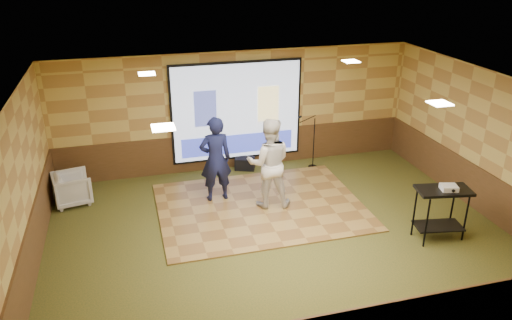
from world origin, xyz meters
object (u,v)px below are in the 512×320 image
object	(u,v)px
dance_floor	(261,206)
player_right	(269,163)
projector_screen	(237,113)
player_left	(215,159)
projector	(449,188)
duffel_bag	(245,163)
av_table	(442,203)
mic_stand	(311,150)
banquet_chair	(72,188)

from	to	relation	value
dance_floor	player_right	bearing A→B (deg)	5.18
projector_screen	player_left	world-z (taller)	projector_screen
player_left	projector	xyz separation A→B (m)	(3.93, -2.77, 0.12)
projector_screen	dance_floor	xyz separation A→B (m)	(-0.03, -2.27, -1.46)
projector_screen	duffel_bag	size ratio (longest dim) A/B	6.72
player_right	av_table	world-z (taller)	player_right
player_left	mic_stand	bearing A→B (deg)	-159.92
player_left	mic_stand	size ratio (longest dim) A/B	1.35
player_left	player_right	bearing A→B (deg)	148.19
player_left	banquet_chair	distance (m)	3.25
dance_floor	player_left	size ratio (longest dim) A/B	2.28
player_left	duffel_bag	world-z (taller)	player_left
projector	projector_screen	bearing A→B (deg)	138.73
av_table	banquet_chair	xyz separation A→B (m)	(-6.98, 3.42, -0.41)
av_table	mic_stand	xyz separation A→B (m)	(-1.16, 3.86, -0.28)
player_right	duffel_bag	distance (m)	2.25
projector_screen	duffel_bag	xyz separation A→B (m)	(0.14, -0.19, -1.32)
player_left	av_table	size ratio (longest dim) A/B	1.82
player_right	mic_stand	size ratio (longest dim) A/B	1.39
av_table	player_right	bearing A→B (deg)	142.90
dance_floor	projector	size ratio (longest dim) A/B	14.89
player_right	projector_screen	bearing A→B (deg)	-73.95
projector_screen	player_right	xyz separation A→B (m)	(0.16, -2.26, -0.45)
player_left	mic_stand	world-z (taller)	player_left
projector_screen	av_table	size ratio (longest dim) A/B	3.11
projector_screen	banquet_chair	bearing A→B (deg)	-166.39
projector_screen	projector	distance (m)	5.40
av_table	projector	distance (m)	0.36
player_right	banquet_chair	xyz separation A→B (m)	(-4.16, 1.29, -0.67)
av_table	mic_stand	bearing A→B (deg)	106.77
projector_screen	av_table	xyz separation A→B (m)	(2.98, -4.39, -0.71)
player_left	projector	bearing A→B (deg)	141.97
projector	banquet_chair	world-z (taller)	projector
dance_floor	banquet_chair	world-z (taller)	banquet_chair
player_left	projector	size ratio (longest dim) A/B	6.52
dance_floor	duffel_bag	bearing A→B (deg)	85.38
player_left	av_table	xyz separation A→B (m)	(3.87, -2.72, -0.23)
dance_floor	banquet_chair	size ratio (longest dim) A/B	5.67
projector	mic_stand	size ratio (longest dim) A/B	0.21
player_right	banquet_chair	distance (m)	4.41
av_table	mic_stand	distance (m)	4.04
mic_stand	projector	bearing A→B (deg)	-83.42
player_right	mic_stand	bearing A→B (deg)	-121.87
av_table	duffel_bag	size ratio (longest dim) A/B	2.16
projector_screen	mic_stand	xyz separation A→B (m)	(1.82, -0.53, -0.98)
dance_floor	duffel_bag	xyz separation A→B (m)	(0.17, 2.09, 0.14)
player_left	duffel_bag	bearing A→B (deg)	-127.53
projector_screen	duffel_bag	bearing A→B (deg)	-52.79
projector_screen	mic_stand	distance (m)	2.13
player_right	player_left	bearing A→B (deg)	-17.00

